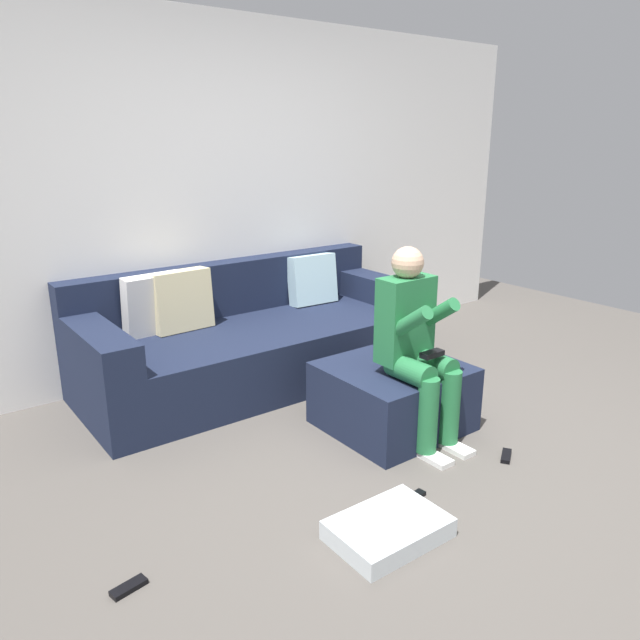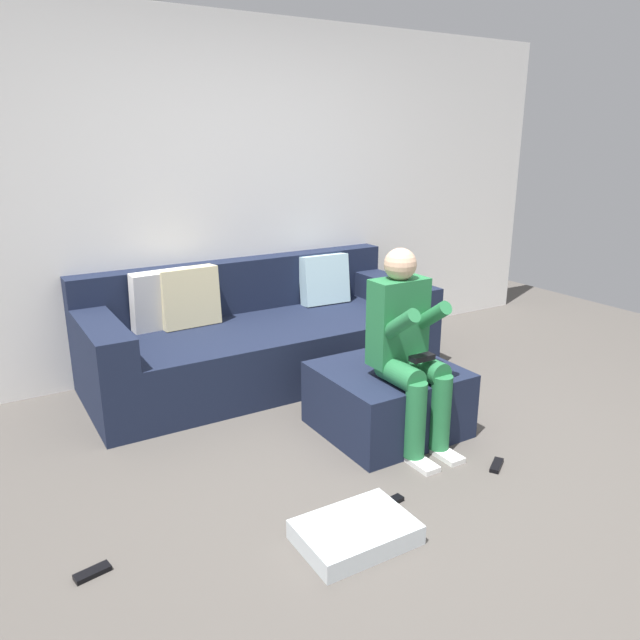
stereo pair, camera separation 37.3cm
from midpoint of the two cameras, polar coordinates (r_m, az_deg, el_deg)
ground_plane at (r=3.30m, az=13.15°, el=-14.74°), size 7.78×7.78×0.00m
wall_back at (r=4.68m, az=-5.44°, el=11.52°), size 5.98×0.10×2.54m
couch_sectional at (r=4.42m, az=-3.33°, el=-1.64°), size 2.49×1.00×0.83m
ottoman at (r=3.70m, az=9.26°, el=-7.40°), size 0.77×0.73×0.39m
person_seated at (r=3.41m, az=11.42°, el=-2.44°), size 0.32×0.55×1.13m
storage_bin at (r=2.82m, az=7.38°, el=-19.29°), size 0.51×0.35×0.09m
remote_near_ottoman at (r=3.53m, az=19.31°, el=-12.85°), size 0.15×0.12×0.02m
remote_by_storage_bin at (r=3.09m, az=10.23°, el=-16.61°), size 0.15×0.06×0.02m
remote_under_side_table at (r=2.75m, az=-16.78°, el=-21.92°), size 0.15×0.08×0.02m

